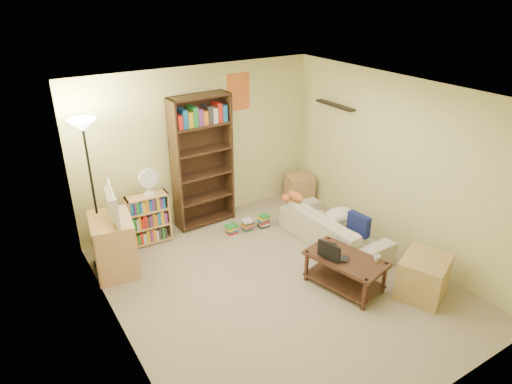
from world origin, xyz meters
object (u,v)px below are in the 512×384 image
at_px(sofa, 334,229).
at_px(tall_bookshelf, 202,159).
at_px(mug, 377,258).
at_px(side_table, 299,188).
at_px(television, 107,204).
at_px(tabby_cat, 294,196).
at_px(tv_stand, 114,245).
at_px(short_bookshelf, 149,219).
at_px(desk_fan, 148,181).
at_px(laptop, 335,255).
at_px(coffee_table, 345,267).
at_px(end_cabinet, 424,276).
at_px(floor_lamp, 87,152).

xyz_separation_m(sofa, tall_bookshelf, (-1.31, 1.67, 0.85)).
relative_size(mug, side_table, 0.25).
bearing_deg(television, tabby_cat, -89.48).
xyz_separation_m(tv_stand, tall_bookshelf, (1.65, 0.58, 0.72)).
bearing_deg(short_bookshelf, desk_fan, -41.01).
bearing_deg(desk_fan, tv_stand, -149.74).
xyz_separation_m(mug, desk_fan, (-1.95, 2.62, 0.54)).
bearing_deg(laptop, television, 16.29).
xyz_separation_m(coffee_table, mug, (0.27, -0.26, 0.19)).
bearing_deg(end_cabinet, sofa, 96.22).
relative_size(tall_bookshelf, desk_fan, 5.01).
xyz_separation_m(coffee_table, tall_bookshelf, (-0.74, 2.53, 0.82)).
bearing_deg(end_cabinet, coffee_table, 138.35).
bearing_deg(tall_bookshelf, tv_stand, -162.67).
bearing_deg(laptop, side_table, -61.83).
height_order(mug, tv_stand, tv_stand).
height_order(coffee_table, end_cabinet, end_cabinet).
height_order(tall_bookshelf, end_cabinet, tall_bookshelf).
bearing_deg(side_table, desk_fan, 179.36).
relative_size(desk_fan, floor_lamp, 0.20).
xyz_separation_m(mug, end_cabinet, (0.46, -0.38, -0.22)).
bearing_deg(laptop, short_bookshelf, 0.48).
distance_m(television, short_bookshelf, 1.01).
height_order(tabby_cat, tv_stand, tv_stand).
distance_m(tabby_cat, side_table, 1.12).
relative_size(mug, television, 0.17).
bearing_deg(desk_fan, end_cabinet, -51.25).
relative_size(coffee_table, television, 1.46).
relative_size(television, floor_lamp, 0.36).
distance_m(coffee_table, floor_lamp, 3.60).
xyz_separation_m(mug, tv_stand, (-2.66, 2.21, -0.09)).
distance_m(television, end_cabinet, 4.12).
distance_m(television, side_table, 3.52).
bearing_deg(tall_bookshelf, floor_lamp, -171.68).
height_order(desk_fan, end_cabinet, desk_fan).
relative_size(mug, tall_bookshelf, 0.06).
bearing_deg(laptop, end_cabinet, -167.57).
distance_m(laptop, desk_fan, 2.81).
bearing_deg(end_cabinet, short_bookshelf, 128.86).
distance_m(tabby_cat, end_cabinet, 2.25).
bearing_deg(tv_stand, floor_lamp, 119.41).
bearing_deg(tv_stand, sofa, -11.19).
distance_m(tv_stand, end_cabinet, 4.06).
bearing_deg(tall_bookshelf, short_bookshelf, -174.80).
bearing_deg(tabby_cat, tall_bookshelf, 136.94).
xyz_separation_m(tabby_cat, laptop, (-0.41, -1.43, -0.14)).
height_order(sofa, tall_bookshelf, tall_bookshelf).
relative_size(desk_fan, end_cabinet, 0.66).
bearing_deg(end_cabinet, television, 140.24).
height_order(sofa, laptop, sofa).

